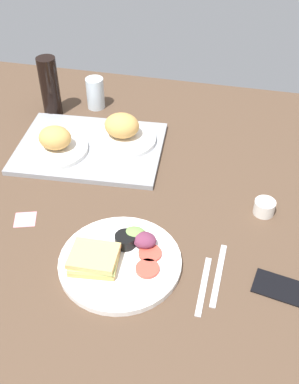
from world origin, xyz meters
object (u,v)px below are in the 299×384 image
Objects in this scene: soda_bottle at (50,87)px; espresso_cup at (264,207)px; fork at (204,285)px; cell_phone at (285,289)px; sticky_note at (25,219)px; knife at (219,274)px; bread_plate_near at (54,143)px; serving_tray at (90,148)px; bread_plate_far at (123,131)px; plate_with_salad at (120,258)px; drinking_glass at (95,93)px.

soda_bottle is 82.63cm from espresso_cup.
fork is 18.55cm from cell_phone.
knife is at bearing -7.79° from sticky_note.
bread_plate_near is 3.76× the size of sticky_note.
cell_phone is at bearing -34.70° from serving_tray.
espresso_cup is (45.24, -22.56, -2.91)cm from bread_plate_far.
serving_tray is 61.73cm from fork.
serving_tray is at bearing -42.87° from soda_bottle.
sticky_note is at bearing 163.00° from plate_with_salad.
drinking_glass is (-6.18, 25.57, 4.74)cm from serving_tray.
drinking_glass reaches higher than knife.
soda_bottle reaches higher than serving_tray.
drinking_glass is at bearing 89.25° from sticky_note.
cell_phone is (60.57, -41.95, -0.40)cm from serving_tray.
drinking_glass reaches higher than serving_tray.
bread_plate_near is at bearing 162.73° from cell_phone.
espresso_cup is at bearing -23.07° from fork.
plate_with_salad reaches higher than sticky_note.
espresso_cup is at bearing -19.44° from knife.
drinking_glass is at bearing 144.96° from espresso_cup.
bread_plate_near is 1.46× the size of cell_phone.
serving_tray is 34.56cm from sticky_note.
bread_plate_near reaches higher than espresso_cup.
serving_tray is 3.13× the size of cell_phone.
serving_tray is at bearing 155.87° from cell_phone.
serving_tray is 73.68cm from cell_phone.
espresso_cup is 0.39× the size of cell_phone.
drinking_glass reaches higher than cell_phone.
bread_plate_far is 1.39× the size of cell_phone.
fork is 5.00cm from knife.
bread_plate_far reaches higher than bread_plate_near.
fork is 1.18× the size of cell_phone.
soda_bottle is at bearing -151.10° from drinking_glass.
soda_bottle reaches higher than drinking_glass.
fork and knife have the same top height.
cell_phone is at bearing 0.93° from plate_with_salad.
sticky_note is (-0.78, -59.42, -5.48)cm from drinking_glass.
soda_bottle is at bearing 49.67° from knife.
knife is (45.27, -40.99, -0.55)cm from serving_tray.
espresso_cup is 1.00× the size of sticky_note.
bread_plate_far reaches higher than knife.
knife is (64.85, -59.16, -10.08)cm from soda_bottle.
drinking_glass is 0.54× the size of soda_bottle.
cell_phone is at bearing -36.87° from soda_bottle.
bread_plate_near is 1.24× the size of fork.
fork is 0.89× the size of knife.
drinking_glass is at bearing 127.82° from bread_plate_far.
bread_plate_far is at bearing -52.18° from drinking_glass.
plate_with_salad is 5.27× the size of espresso_cup.
cell_phone is at bearing -42.83° from bread_plate_far.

